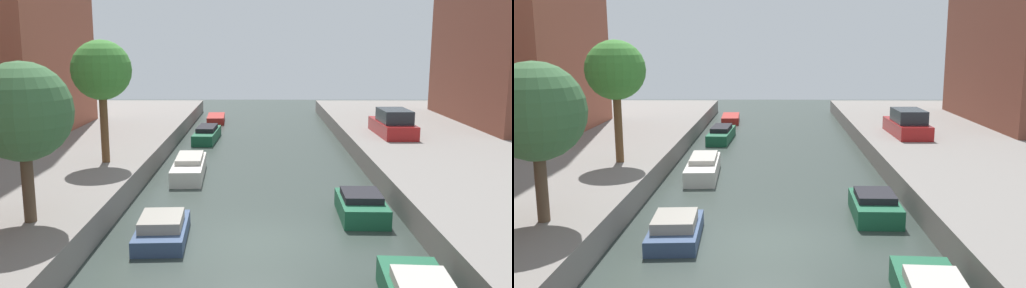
# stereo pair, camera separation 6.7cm
# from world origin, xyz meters

# --- Properties ---
(ground_plane) EXTENTS (84.00, 84.00, 0.00)m
(ground_plane) POSITION_xyz_m (0.00, 0.00, 0.00)
(ground_plane) COLOR #2D3833
(street_tree_2) EXTENTS (2.84, 2.84, 4.67)m
(street_tree_2) POSITION_xyz_m (-6.69, -1.01, 4.22)
(street_tree_2) COLOR brown
(street_tree_2) RESTS_ON quay_left
(street_tree_3) EXTENTS (2.55, 2.55, 5.26)m
(street_tree_3) POSITION_xyz_m (-6.69, 6.96, 4.94)
(street_tree_3) COLOR brown
(street_tree_3) RESTS_ON quay_left
(parked_car) EXTENTS (1.83, 4.56, 1.48)m
(parked_car) POSITION_xyz_m (7.47, 13.95, 1.61)
(parked_car) COLOR maroon
(parked_car) RESTS_ON quay_right
(moored_boat_left_2) EXTENTS (1.69, 3.22, 0.82)m
(moored_boat_left_2) POSITION_xyz_m (-3.07, 0.18, 0.34)
(moored_boat_left_2) COLOR #33476B
(moored_boat_left_2) RESTS_ON ground_plane
(moored_boat_left_3) EXTENTS (1.56, 4.49, 0.93)m
(moored_boat_left_3) POSITION_xyz_m (-3.26, 8.43, 0.41)
(moored_boat_left_3) COLOR beige
(moored_boat_left_3) RESTS_ON ground_plane
(moored_boat_left_4) EXTENTS (1.49, 4.60, 0.91)m
(moored_boat_left_4) POSITION_xyz_m (-3.31, 17.69, 0.40)
(moored_boat_left_4) COLOR #195638
(moored_boat_left_4) RESTS_ON ground_plane
(moored_boat_left_5) EXTENTS (1.44, 3.65, 0.54)m
(moored_boat_left_5) POSITION_xyz_m (-3.36, 25.58, 0.27)
(moored_boat_left_5) COLOR maroon
(moored_boat_left_5) RESTS_ON ground_plane
(moored_boat_right_3) EXTENTS (1.64, 3.07, 0.91)m
(moored_boat_right_3) POSITION_xyz_m (3.64, 2.49, 0.40)
(moored_boat_right_3) COLOR #195638
(moored_boat_right_3) RESTS_ON ground_plane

